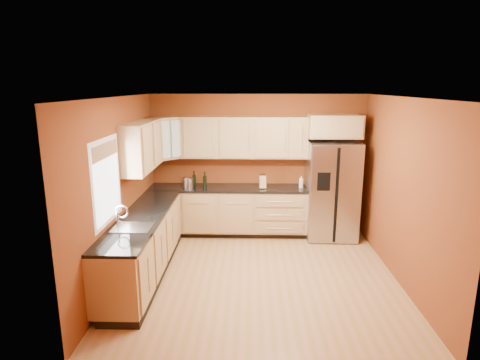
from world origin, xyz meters
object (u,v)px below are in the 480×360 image
(refrigerator, at_px, (331,190))
(knife_block, at_px, (263,182))
(wine_bottle_a, at_px, (205,180))
(canister_left, at_px, (186,183))
(soap_dispenser, at_px, (301,182))

(refrigerator, xyz_separation_m, knife_block, (-1.26, 0.01, 0.15))
(wine_bottle_a, bearing_deg, knife_block, 0.11)
(canister_left, height_order, knife_block, knife_block)
(wine_bottle_a, distance_m, soap_dispenser, 1.76)
(wine_bottle_a, bearing_deg, refrigerator, -0.15)
(knife_block, xyz_separation_m, soap_dispenser, (0.71, 0.05, -0.01))
(wine_bottle_a, xyz_separation_m, knife_block, (1.05, 0.00, -0.04))
(refrigerator, height_order, canister_left, refrigerator)
(canister_left, distance_m, knife_block, 1.40)
(refrigerator, height_order, soap_dispenser, refrigerator)
(soap_dispenser, bearing_deg, wine_bottle_a, -178.19)
(refrigerator, bearing_deg, soap_dispenser, 173.63)
(wine_bottle_a, relative_size, soap_dispenser, 1.45)
(refrigerator, xyz_separation_m, wine_bottle_a, (-2.31, 0.01, 0.18))
(refrigerator, bearing_deg, canister_left, -179.87)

